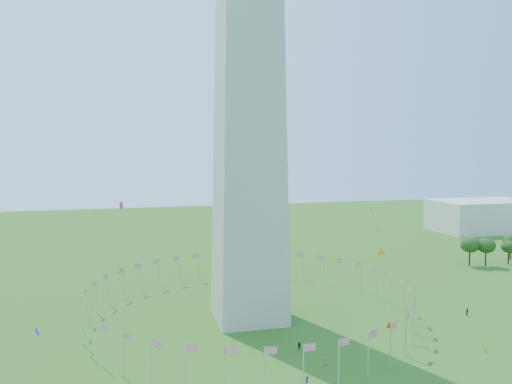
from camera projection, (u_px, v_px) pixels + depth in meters
flag_ring at (249, 301)px, 125.76m from camera, size 80.24×80.24×9.00m
gov_building_east_a at (483, 216)px, 259.55m from camera, size 50.00×30.00×16.00m
kites_aloft at (343, 271)px, 101.84m from camera, size 102.50×81.15×37.47m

